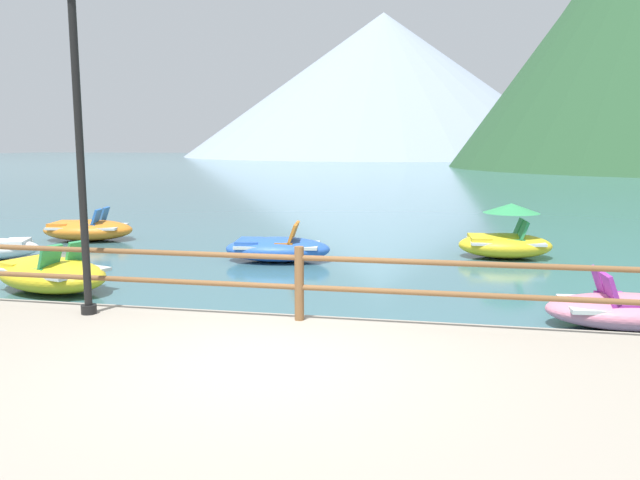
{
  "coord_description": "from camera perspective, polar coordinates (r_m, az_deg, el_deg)",
  "views": [
    {
      "loc": [
        1.82,
        -6.17,
        2.65
      ],
      "look_at": [
        -0.43,
        5.0,
        0.9
      ],
      "focal_mm": 36.01,
      "sensor_mm": 36.0,
      "label": 1
    }
  ],
  "objects": [
    {
      "name": "ground_plane",
      "position": [
        46.28,
        9.13,
        5.34
      ],
      "size": [
        200.0,
        200.0,
        0.0
      ],
      "primitive_type": "plane",
      "color": "#3D6B75"
    },
    {
      "name": "dock_railing",
      "position": [
        8.1,
        -1.86,
        -3.13
      ],
      "size": [
        23.92,
        0.12,
        0.95
      ],
      "color": "brown",
      "rests_on": "promenade_dock"
    },
    {
      "name": "lamp_post",
      "position": [
        8.79,
        -20.72,
        10.39
      ],
      "size": [
        0.28,
        0.28,
        4.32
      ],
      "color": "black",
      "rests_on": "promenade_dock"
    },
    {
      "name": "pedal_boat_1",
      "position": [
        14.37,
        -3.82,
        -0.75
      ],
      "size": [
        2.49,
        1.56,
        0.87
      ],
      "color": "blue",
      "rests_on": "ground"
    },
    {
      "name": "pedal_boat_2",
      "position": [
        18.5,
        -19.96,
        0.89
      ],
      "size": [
        2.6,
        1.76,
        0.88
      ],
      "color": "orange",
      "rests_on": "ground"
    },
    {
      "name": "pedal_boat_3",
      "position": [
        10.25,
        25.85,
        -5.64
      ],
      "size": [
        2.42,
        1.37,
        0.84
      ],
      "color": "pink",
      "rests_on": "ground"
    },
    {
      "name": "pedal_boat_4",
      "position": [
        15.37,
        16.18,
        0.11
      ],
      "size": [
        2.22,
        1.52,
        1.26
      ],
      "color": "yellow",
      "rests_on": "ground"
    },
    {
      "name": "pedal_boat_6",
      "position": [
        12.44,
        -22.79,
        -2.79
      ],
      "size": [
        2.67,
        2.06,
        0.91
      ],
      "color": "yellow",
      "rests_on": "ground"
    },
    {
      "name": "distant_peak",
      "position": [
        121.1,
        5.59,
        13.52
      ],
      "size": [
        72.24,
        72.24,
        25.68
      ],
      "primitive_type": "cone",
      "color": "#93A3B7",
      "rests_on": "ground"
    }
  ]
}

